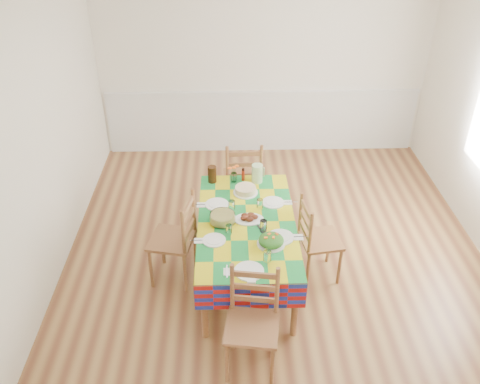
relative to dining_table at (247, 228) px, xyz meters
name	(u,v)px	position (x,y,z in m)	size (l,w,h in m)	color
room	(281,147)	(0.33, 0.26, 0.74)	(4.58, 5.08, 2.78)	brown
wainscot	(262,120)	(0.33, 2.75, -0.12)	(4.41, 0.06, 0.92)	white
dining_table	(247,228)	(0.00, 0.00, 0.00)	(0.94, 1.75, 0.68)	brown
setting_near_head	(255,266)	(0.05, -0.67, 0.10)	(0.41, 0.28, 0.12)	white
setting_left_near	(219,236)	(-0.27, -0.25, 0.10)	(0.39, 0.23, 0.10)	white
setting_left_far	(222,205)	(-0.24, 0.26, 0.10)	(0.43, 0.26, 0.11)	white
setting_right_near	(275,233)	(0.25, -0.22, 0.10)	(0.46, 0.27, 0.12)	white
setting_right_far	(269,203)	(0.23, 0.28, 0.10)	(0.43, 0.25, 0.11)	white
meat_platter	(249,218)	(0.02, 0.03, 0.10)	(0.29, 0.21, 0.06)	white
salad_platter	(271,241)	(0.21, -0.35, 0.12)	(0.26, 0.26, 0.11)	white
pasta_bowl	(223,218)	(-0.23, 0.00, 0.12)	(0.25, 0.25, 0.09)	white
cake	(246,190)	(0.01, 0.51, 0.11)	(0.26, 0.26, 0.07)	white
serving_utensils	(261,226)	(0.13, -0.09, 0.08)	(0.12, 0.27, 0.01)	black
flower_vase	(234,175)	(-0.11, 0.74, 0.16)	(0.13, 0.10, 0.20)	white
hot_sauce	(243,174)	(-0.01, 0.77, 0.15)	(0.04, 0.04, 0.15)	#B1200E
green_pitcher	(257,173)	(0.14, 0.74, 0.18)	(0.12, 0.12, 0.20)	#A4C78C
tea_pitcher	(212,174)	(-0.34, 0.75, 0.17)	(0.09, 0.09, 0.19)	black
name_card	(251,282)	(0.01, -0.85, 0.08)	(0.07, 0.02, 0.02)	white
chair_near	(252,323)	(0.01, -1.10, -0.14)	(0.48, 0.46, 0.95)	brown
chair_far	(243,179)	(0.00, 1.09, -0.11)	(0.46, 0.44, 1.00)	brown
chair_left	(176,240)	(-0.69, -0.01, -0.13)	(0.49, 0.51, 0.98)	brown
chair_right	(316,240)	(0.69, -0.01, -0.16)	(0.44, 0.45, 0.91)	brown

